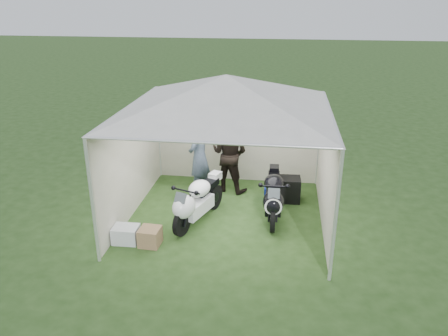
{
  "coord_description": "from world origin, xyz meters",
  "views": [
    {
      "loc": [
        1.11,
        -8.22,
        4.41
      ],
      "look_at": [
        -0.09,
        0.35,
        0.95
      ],
      "focal_mm": 35.0,
      "sensor_mm": 36.0,
      "label": 1
    }
  ],
  "objects": [
    {
      "name": "ground",
      "position": [
        0.0,
        0.0,
        0.0
      ],
      "size": [
        80.0,
        80.0,
        0.0
      ],
      "primitive_type": "plane",
      "color": "#203B14",
      "rests_on": "ground"
    },
    {
      "name": "canopy_tent",
      "position": [
        -0.0,
        0.03,
        2.58
      ],
      "size": [
        5.66,
        5.66,
        3.0
      ],
      "color": "silver",
      "rests_on": "ground"
    },
    {
      "name": "motorcycle_white",
      "position": [
        -0.56,
        -0.4,
        0.51
      ],
      "size": [
        0.85,
        1.78,
        0.91
      ],
      "rotation": [
        0.0,
        0.0,
        -0.34
      ],
      "color": "black",
      "rests_on": "ground"
    },
    {
      "name": "motorcycle_black",
      "position": [
        0.99,
        0.04,
        0.52
      ],
      "size": [
        0.45,
        1.89,
        0.93
      ],
      "rotation": [
        0.0,
        0.0,
        0.03
      ],
      "color": "black",
      "rests_on": "ground"
    },
    {
      "name": "paddock_stand",
      "position": [
        0.96,
        0.9,
        0.15
      ],
      "size": [
        0.41,
        0.27,
        0.31
      ],
      "primitive_type": "cube",
      "rotation": [
        0.0,
        0.0,
        0.03
      ],
      "color": "#0D21CE",
      "rests_on": "ground"
    },
    {
      "name": "person_dark_jacket",
      "position": [
        -0.1,
        1.34,
        0.93
      ],
      "size": [
        1.08,
        0.96,
        1.86
      ],
      "primitive_type": "imported",
      "rotation": [
        0.0,
        0.0,
        2.82
      ],
      "color": "black",
      "rests_on": "ground"
    },
    {
      "name": "person_blue_jacket",
      "position": [
        -0.75,
        0.94,
        0.96
      ],
      "size": [
        0.65,
        0.8,
        1.92
      ],
      "primitive_type": "imported",
      "rotation": [
        0.0,
        0.0,
        -1.87
      ],
      "color": "slate",
      "rests_on": "ground"
    },
    {
      "name": "equipment_box",
      "position": [
        1.29,
        0.93,
        0.28
      ],
      "size": [
        0.58,
        0.47,
        0.56
      ],
      "primitive_type": "cube",
      "rotation": [
        0.0,
        0.0,
        0.04
      ],
      "color": "black",
      "rests_on": "ground"
    },
    {
      "name": "crate_0",
      "position": [
        -1.74,
        -1.32,
        0.16
      ],
      "size": [
        0.49,
        0.38,
        0.32
      ],
      "primitive_type": "cube",
      "rotation": [
        0.0,
        0.0,
        0.02
      ],
      "color": "#B8BCC2",
      "rests_on": "ground"
    },
    {
      "name": "crate_1",
      "position": [
        -1.26,
        -1.35,
        0.17
      ],
      "size": [
        0.4,
        0.4,
        0.34
      ],
      "primitive_type": "cube",
      "rotation": [
        0.0,
        0.0,
        -0.05
      ],
      "color": "olive",
      "rests_on": "ground"
    }
  ]
}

